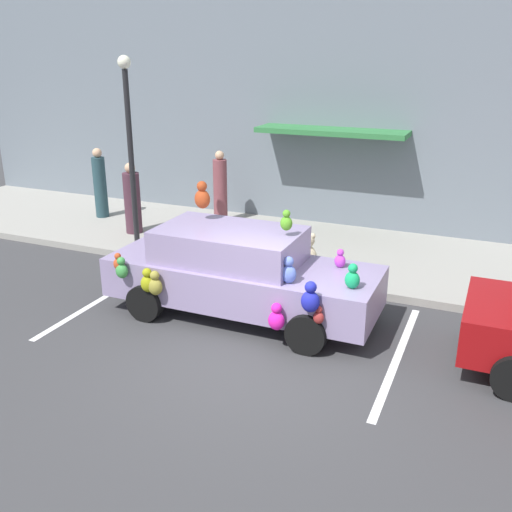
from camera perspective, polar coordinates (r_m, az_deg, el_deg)
ground_plane at (r=8.75m, az=-0.05°, el=-10.45°), size 60.00×60.00×0.00m
sidewalk at (r=13.05m, az=8.68°, el=0.16°), size 24.00×4.00×0.15m
storefront_building at (r=14.45m, az=11.59°, el=14.59°), size 24.00×1.25×6.40m
parking_stripe_front at (r=9.14m, az=13.77°, el=-9.63°), size 0.12×3.60×0.01m
parking_stripe_rear at (r=11.19m, az=-14.94°, el=-4.09°), size 0.12×3.60×0.01m
plush_covered_car at (r=9.89m, az=-1.71°, el=-1.61°), size 4.66×1.99×2.24m
teddy_bear_on_sidewalk at (r=11.77m, az=5.07°, el=0.37°), size 0.41×0.34×0.77m
street_lamp_post at (r=12.94m, az=-12.36°, el=11.59°), size 0.28×0.28×4.13m
pedestrian_near_shopfront at (r=14.90m, az=-3.54°, el=6.57°), size 0.35×0.35×1.85m
pedestrian_walking_past at (r=14.32m, az=-12.08°, el=5.33°), size 0.40×0.40×1.72m
pedestrian_by_lamp at (r=15.91m, az=-15.11°, el=6.77°), size 0.34×0.34×1.83m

